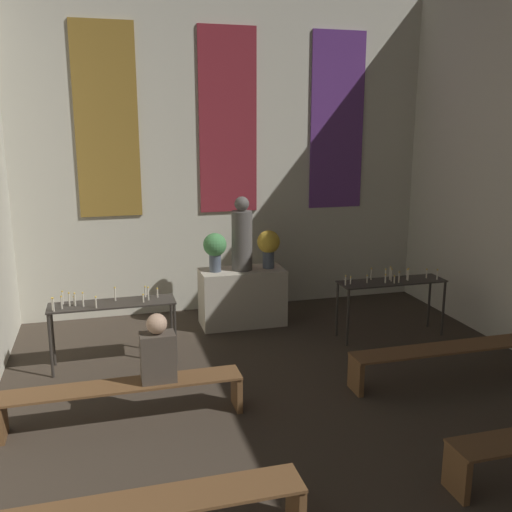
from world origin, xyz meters
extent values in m
cube|color=beige|center=(0.00, 11.06, 2.57)|extent=(6.90, 0.12, 5.14)
cube|color=olive|center=(-1.87, 10.98, 3.08)|extent=(0.93, 0.03, 2.88)
cube|color=maroon|center=(0.00, 10.98, 3.08)|extent=(0.93, 0.03, 2.88)
cube|color=#60337F|center=(1.87, 10.98, 3.08)|extent=(0.93, 0.03, 2.88)
cube|color=#BCB29E|center=(0.00, 10.10, 0.44)|extent=(1.29, 0.60, 0.87)
cylinder|color=#5B5651|center=(0.00, 10.10, 1.32)|extent=(0.31, 0.31, 0.90)
sphere|color=#5B5651|center=(0.00, 10.10, 1.88)|extent=(0.22, 0.22, 0.22)
cylinder|color=#4C5666|center=(-0.42, 10.10, 1.02)|extent=(0.18, 0.18, 0.29)
sphere|color=#4C9351|center=(-0.42, 10.10, 1.29)|extent=(0.35, 0.35, 0.35)
cylinder|color=#4C5666|center=(0.42, 10.10, 1.02)|extent=(0.18, 0.18, 0.29)
sphere|color=gold|center=(0.42, 10.10, 1.29)|extent=(0.35, 0.35, 0.35)
cube|color=#332D28|center=(-1.96, 9.03, 0.83)|extent=(1.57, 0.43, 0.02)
cylinder|color=#332D28|center=(-2.72, 8.84, 0.41)|extent=(0.04, 0.04, 0.82)
cylinder|color=#332D28|center=(-1.20, 8.84, 0.41)|extent=(0.04, 0.04, 0.82)
cylinder|color=#332D28|center=(-2.72, 9.22, 0.41)|extent=(0.04, 0.04, 0.82)
cylinder|color=#332D28|center=(-1.20, 9.22, 0.41)|extent=(0.04, 0.04, 0.82)
cylinder|color=silver|center=(-1.53, 9.17, 0.90)|extent=(0.02, 0.02, 0.13)
sphere|color=#F9CC4C|center=(-1.53, 9.17, 0.98)|extent=(0.02, 0.02, 0.02)
cylinder|color=silver|center=(-2.56, 8.94, 0.91)|extent=(0.02, 0.02, 0.15)
sphere|color=#F9CC4C|center=(-2.56, 8.94, 1.00)|extent=(0.02, 0.02, 0.02)
cylinder|color=silver|center=(-2.56, 9.14, 0.91)|extent=(0.02, 0.02, 0.15)
sphere|color=#F9CC4C|center=(-2.56, 9.14, 1.00)|extent=(0.02, 0.02, 0.02)
cylinder|color=silver|center=(-2.41, 9.04, 0.89)|extent=(0.02, 0.02, 0.10)
sphere|color=#F9CC4C|center=(-2.41, 9.04, 0.95)|extent=(0.02, 0.02, 0.02)
cylinder|color=silver|center=(-1.92, 9.11, 0.92)|extent=(0.02, 0.02, 0.16)
sphere|color=#F9CC4C|center=(-1.92, 9.11, 1.01)|extent=(0.02, 0.02, 0.02)
cylinder|color=silver|center=(-2.66, 8.91, 0.91)|extent=(0.02, 0.02, 0.14)
sphere|color=#F9CC4C|center=(-2.66, 8.91, 0.99)|extent=(0.02, 0.02, 0.02)
cylinder|color=silver|center=(-1.38, 9.11, 0.89)|extent=(0.02, 0.02, 0.11)
sphere|color=#F9CC4C|center=(-1.38, 9.11, 0.96)|extent=(0.02, 0.02, 0.02)
cylinder|color=silver|center=(-2.15, 8.87, 0.90)|extent=(0.02, 0.02, 0.13)
sphere|color=#F9CC4C|center=(-2.15, 8.87, 0.98)|extent=(0.02, 0.02, 0.02)
cylinder|color=silver|center=(-1.51, 9.02, 0.92)|extent=(0.02, 0.02, 0.16)
sphere|color=#F9CC4C|center=(-1.51, 9.02, 1.01)|extent=(0.02, 0.02, 0.02)
cylinder|color=silver|center=(-2.31, 8.97, 0.92)|extent=(0.02, 0.02, 0.16)
sphere|color=#F9CC4C|center=(-2.31, 8.97, 1.01)|extent=(0.02, 0.02, 0.02)
cylinder|color=silver|center=(-2.65, 8.86, 0.92)|extent=(0.02, 0.02, 0.16)
sphere|color=#F9CC4C|center=(-2.65, 8.86, 1.01)|extent=(0.02, 0.02, 0.02)
cylinder|color=silver|center=(-2.41, 9.02, 0.91)|extent=(0.02, 0.02, 0.15)
sphere|color=#F9CC4C|center=(-2.41, 9.02, 1.00)|extent=(0.02, 0.02, 0.02)
cylinder|color=silver|center=(-2.47, 9.03, 0.92)|extent=(0.02, 0.02, 0.16)
sphere|color=#F9CC4C|center=(-2.47, 9.03, 1.01)|extent=(0.02, 0.02, 0.02)
cylinder|color=silver|center=(-1.58, 8.95, 0.88)|extent=(0.02, 0.02, 0.09)
sphere|color=#F9CC4C|center=(-1.58, 8.95, 0.94)|extent=(0.02, 0.02, 0.02)
cube|color=#332D28|center=(1.96, 9.03, 0.83)|extent=(1.57, 0.43, 0.02)
cylinder|color=#332D28|center=(1.20, 8.84, 0.41)|extent=(0.04, 0.04, 0.82)
cylinder|color=#332D28|center=(2.72, 8.84, 0.41)|extent=(0.04, 0.04, 0.82)
cylinder|color=#332D28|center=(1.20, 9.22, 0.41)|extent=(0.04, 0.04, 0.82)
cylinder|color=#332D28|center=(2.72, 9.22, 0.41)|extent=(0.04, 0.04, 0.82)
cylinder|color=silver|center=(2.00, 8.91, 0.91)|extent=(0.02, 0.02, 0.15)
sphere|color=#F9CC4C|center=(2.00, 8.91, 1.00)|extent=(0.02, 0.02, 0.02)
cylinder|color=silver|center=(1.93, 8.91, 0.89)|extent=(0.02, 0.02, 0.10)
sphere|color=#F9CC4C|center=(1.93, 8.91, 0.95)|extent=(0.02, 0.02, 0.02)
cylinder|color=silver|center=(1.94, 9.01, 0.92)|extent=(0.02, 0.02, 0.17)
sphere|color=#F9CC4C|center=(1.94, 9.01, 1.02)|extent=(0.02, 0.02, 0.02)
cylinder|color=silver|center=(1.31, 9.03, 0.88)|extent=(0.02, 0.02, 0.09)
sphere|color=#F9CC4C|center=(1.31, 9.03, 0.94)|extent=(0.02, 0.02, 0.02)
cylinder|color=silver|center=(1.70, 9.17, 0.91)|extent=(0.02, 0.02, 0.15)
sphere|color=#F9CC4C|center=(1.70, 9.17, 1.00)|extent=(0.02, 0.02, 0.02)
cylinder|color=silver|center=(1.82, 8.96, 0.89)|extent=(0.02, 0.02, 0.11)
sphere|color=#F9CC4C|center=(1.82, 8.96, 0.96)|extent=(0.02, 0.02, 0.02)
cylinder|color=silver|center=(2.20, 9.02, 0.91)|extent=(0.02, 0.02, 0.14)
sphere|color=#F9CC4C|center=(2.20, 9.02, 0.99)|extent=(0.02, 0.02, 0.02)
cylinder|color=silver|center=(1.22, 8.99, 0.90)|extent=(0.02, 0.02, 0.12)
sphere|color=#F9CC4C|center=(1.22, 8.99, 0.97)|extent=(0.02, 0.02, 0.02)
cylinder|color=silver|center=(2.52, 9.04, 0.90)|extent=(0.02, 0.02, 0.12)
sphere|color=#F9CC4C|center=(2.52, 9.04, 0.97)|extent=(0.02, 0.02, 0.02)
cylinder|color=silver|center=(2.19, 8.99, 0.92)|extent=(0.02, 0.02, 0.16)
sphere|color=#F9CC4C|center=(2.19, 8.99, 1.01)|extent=(0.02, 0.02, 0.02)
cylinder|color=silver|center=(1.56, 9.02, 0.89)|extent=(0.02, 0.02, 0.10)
sphere|color=#F9CC4C|center=(1.56, 9.02, 0.95)|extent=(0.02, 0.02, 0.02)
cylinder|color=silver|center=(2.62, 8.91, 0.91)|extent=(0.02, 0.02, 0.14)
sphere|color=#F9CC4C|center=(2.62, 8.91, 0.99)|extent=(0.02, 0.02, 0.02)
cylinder|color=silver|center=(1.95, 9.08, 0.93)|extent=(0.02, 0.02, 0.18)
sphere|color=#F9CC4C|center=(1.95, 9.08, 1.03)|extent=(0.02, 0.02, 0.02)
cylinder|color=silver|center=(1.84, 9.01, 0.92)|extent=(0.02, 0.02, 0.17)
sphere|color=#F9CC4C|center=(1.84, 9.01, 1.02)|extent=(0.02, 0.02, 0.02)
cube|color=brown|center=(-1.90, 5.54, 0.41)|extent=(2.44, 0.36, 0.03)
cube|color=brown|center=(-0.71, 5.54, 0.20)|extent=(0.06, 0.32, 0.40)
cube|color=brown|center=(0.71, 5.54, 0.20)|extent=(0.06, 0.32, 0.40)
cube|color=brown|center=(-1.90, 7.51, 0.41)|extent=(2.44, 0.36, 0.03)
cube|color=brown|center=(-3.09, 7.51, 0.20)|extent=(0.06, 0.32, 0.40)
cube|color=brown|center=(-0.71, 7.51, 0.20)|extent=(0.06, 0.32, 0.40)
cube|color=brown|center=(1.90, 7.51, 0.41)|extent=(2.44, 0.36, 0.03)
cube|color=brown|center=(0.71, 7.51, 0.20)|extent=(0.06, 0.32, 0.40)
cube|color=#4C4238|center=(-1.55, 7.51, 0.68)|extent=(0.36, 0.24, 0.52)
sphere|color=tan|center=(-1.55, 7.51, 1.05)|extent=(0.21, 0.21, 0.21)
camera|label=1|loc=(-2.02, 1.92, 3.05)|focal=40.00mm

